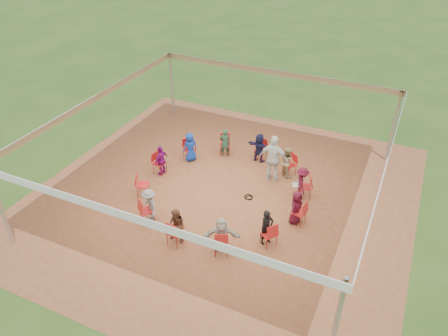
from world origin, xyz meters
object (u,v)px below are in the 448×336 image
at_px(chair_0, 305,187).
at_px(chair_3, 225,145).
at_px(chair_11, 299,213).
at_px(person_seated_4, 190,147).
at_px(person_seated_3, 225,143).
at_px(laptop, 297,184).
at_px(chair_8, 175,233).
at_px(person_seated_0, 302,183).
at_px(chair_6, 143,185).
at_px(chair_9, 221,242).
at_px(chair_7, 147,211).
at_px(person_seated_6, 150,205).
at_px(chair_2, 261,150).
at_px(person_seated_1, 287,162).
at_px(person_seated_5, 161,160).
at_px(chair_1, 290,165).
at_px(chair_5, 159,163).
at_px(person_seated_2, 259,148).
at_px(chair_4, 189,149).
at_px(chair_10, 269,234).
at_px(person_seated_7, 177,226).
at_px(person_seated_8, 222,235).
at_px(person_seated_10, 296,207).
at_px(person_seated_9, 267,227).
at_px(cable_coil, 249,197).
at_px(standing_person, 274,159).

height_order(chair_0, chair_3, same).
bearing_deg(chair_11, person_seated_4, 75.32).
relative_size(person_seated_3, laptop, 3.25).
height_order(chair_8, person_seated_0, person_seated_0).
bearing_deg(chair_6, chair_9, 45.00).
bearing_deg(chair_6, chair_7, 15.00).
relative_size(chair_7, person_seated_6, 0.73).
relative_size(chair_2, person_seated_1, 0.73).
bearing_deg(chair_7, person_seated_5, 147.90).
bearing_deg(chair_8, chair_2, 90.00).
bearing_deg(chair_1, chair_5, 60.00).
bearing_deg(person_seated_3, chair_9, 90.00).
bearing_deg(person_seated_2, person_seated_0, 150.00).
bearing_deg(person_seated_1, chair_4, 43.79).
xyz_separation_m(chair_10, person_seated_1, (-0.69, 3.95, 0.17)).
bearing_deg(person_seated_7, person_seated_8, 15.00).
distance_m(chair_8, chair_11, 4.09).
bearing_deg(person_seated_10, person_seated_8, 150.00).
bearing_deg(person_seated_9, person_seated_1, 45.00).
relative_size(person_seated_4, person_seated_10, 1.00).
xyz_separation_m(chair_4, person_seated_7, (2.03, -4.47, 0.17)).
height_order(chair_5, person_seated_4, person_seated_4).
bearing_deg(cable_coil, person_seated_1, 68.36).
relative_size(chair_3, chair_10, 1.00).
xyz_separation_m(chair_8, person_seated_0, (2.86, 3.99, 0.17)).
relative_size(person_seated_5, person_seated_10, 1.00).
xyz_separation_m(person_seated_4, person_seated_10, (4.99, -1.95, 0.00)).
bearing_deg(cable_coil, standing_person, 74.49).
height_order(chair_4, chair_9, same).
relative_size(person_seated_3, person_seated_6, 1.00).
height_order(chair_10, chair_11, same).
bearing_deg(person_seated_5, chair_3, 152.10).
height_order(chair_2, person_seated_4, person_seated_4).
xyz_separation_m(chair_7, cable_coil, (2.58, 2.61, -0.43)).
relative_size(chair_0, chair_3, 1.00).
distance_m(chair_9, laptop, 3.90).
relative_size(chair_0, person_seated_3, 0.73).
bearing_deg(chair_9, person_seated_8, 90.00).
height_order(chair_1, chair_2, same).
bearing_deg(cable_coil, person_seated_8, -85.06).
bearing_deg(person_seated_4, person_seated_7, 60.00).
distance_m(person_seated_0, cable_coil, 1.96).
height_order(chair_10, person_seated_5, person_seated_5).
bearing_deg(chair_2, chair_6, 60.00).
bearing_deg(chair_11, standing_person, 45.10).
bearing_deg(person_seated_0, chair_2, 27.90).
distance_m(chair_9, cable_coil, 2.98).
xyz_separation_m(chair_2, person_seated_9, (1.92, -4.52, 0.17)).
bearing_deg(chair_6, person_seated_5, 160.48).
bearing_deg(person_seated_7, person_seated_10, 45.00).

